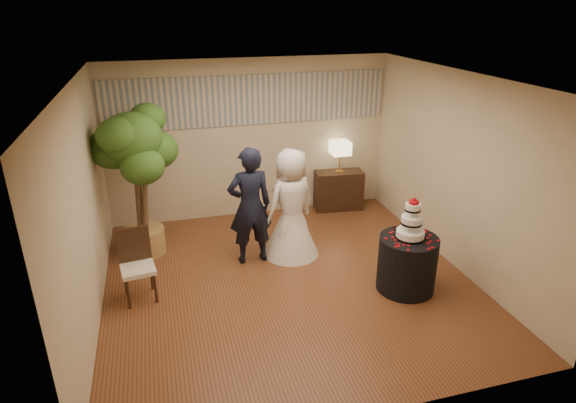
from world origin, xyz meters
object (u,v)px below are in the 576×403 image
object	(u,v)px
bride	(291,203)
table_lamp	(340,157)
cake_table	(407,264)
ficus_tree	(137,182)
groom	(250,206)
wedding_cake	(412,218)
side_chair	(138,267)
console	(338,190)

from	to	relation	value
bride	table_lamp	world-z (taller)	bride
cake_table	ficus_tree	bearing A→B (deg)	149.59
groom	ficus_tree	bearing A→B (deg)	-27.09
wedding_cake	table_lamp	distance (m)	2.84
bride	wedding_cake	distance (m)	1.86
ficus_tree	side_chair	bearing A→B (deg)	-92.68
wedding_cake	bride	bearing A→B (deg)	131.88
groom	bride	xyz separation A→B (m)	(0.64, 0.05, -0.05)
table_lamp	ficus_tree	world-z (taller)	ficus_tree
groom	table_lamp	world-z (taller)	groom
wedding_cake	groom	bearing A→B (deg)	144.68
cake_table	groom	bearing A→B (deg)	144.68
console	ficus_tree	distance (m)	3.72
groom	ficus_tree	size ratio (longest dim) A/B	0.76
groom	table_lamp	bearing A→B (deg)	-146.02
ficus_tree	wedding_cake	bearing A→B (deg)	-30.41
groom	bride	world-z (taller)	groom
cake_table	side_chair	size ratio (longest dim) A/B	0.82
bride	console	world-z (taller)	bride
groom	wedding_cake	world-z (taller)	groom
bride	wedding_cake	bearing A→B (deg)	110.53
side_chair	table_lamp	bearing A→B (deg)	22.60
wedding_cake	console	distance (m)	2.93
bride	cake_table	bearing A→B (deg)	110.53
cake_table	ficus_tree	distance (m)	4.06
groom	console	distance (m)	2.55
bride	cake_table	distance (m)	1.91
cake_table	table_lamp	xyz separation A→B (m)	(0.11, 2.84, 0.64)
groom	console	bearing A→B (deg)	-146.02
wedding_cake	side_chair	distance (m)	3.61
cake_table	wedding_cake	distance (m)	0.67
cake_table	side_chair	bearing A→B (deg)	168.51
side_chair	console	bearing A→B (deg)	22.60
table_lamp	cake_table	bearing A→B (deg)	-92.15
bride	side_chair	xyz separation A→B (m)	(-2.26, -0.67, -0.37)
groom	table_lamp	distance (m)	2.50
bride	table_lamp	xyz separation A→B (m)	(1.34, 1.46, 0.18)
groom	side_chair	size ratio (longest dim) A/B	1.86
groom	ficus_tree	distance (m)	1.73
side_chair	bride	bearing A→B (deg)	8.43
bride	side_chair	world-z (taller)	bride
wedding_cake	side_chair	bearing A→B (deg)	168.51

